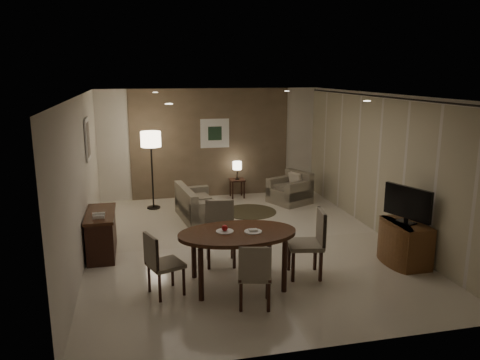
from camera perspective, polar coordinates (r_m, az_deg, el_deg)
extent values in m
cube|color=beige|center=(8.74, 0.29, -7.66)|extent=(5.50, 7.00, 0.00)
cube|color=white|center=(8.18, 0.32, 10.32)|extent=(5.50, 7.00, 0.00)
cube|color=brown|center=(11.74, -3.59, 4.50)|extent=(5.50, 0.00, 2.70)
cube|color=silver|center=(8.19, -18.77, 0.09)|extent=(0.00, 7.00, 2.70)
cube|color=silver|center=(9.36, 16.94, 1.77)|extent=(0.00, 7.00, 2.70)
cube|color=brown|center=(11.72, -3.58, 4.49)|extent=(3.96, 0.03, 2.70)
cylinder|color=black|center=(9.17, 17.09, 9.68)|extent=(0.03, 6.80, 0.03)
cube|color=silver|center=(11.68, -3.09, 5.70)|extent=(0.72, 0.03, 0.72)
cube|color=#1D3421|center=(11.67, -3.08, 5.69)|extent=(0.34, 0.01, 0.34)
cube|color=silver|center=(9.28, -18.10, 4.73)|extent=(0.03, 0.60, 0.80)
cube|color=gray|center=(9.28, -18.01, 4.74)|extent=(0.01, 0.46, 0.64)
cylinder|color=white|center=(6.19, -8.67, 9.16)|extent=(0.10, 0.10, 0.01)
cylinder|color=white|center=(6.98, 15.23, 9.28)|extent=(0.10, 0.10, 0.01)
cylinder|color=white|center=(9.78, -10.31, 10.47)|extent=(0.10, 0.10, 0.01)
cylinder|color=white|center=(10.30, 5.73, 10.73)|extent=(0.10, 0.10, 0.01)
cylinder|color=white|center=(6.84, -1.87, -6.28)|extent=(0.26, 0.26, 0.02)
cylinder|color=white|center=(6.83, 1.61, -6.31)|extent=(0.26, 0.26, 0.02)
sphere|color=#A81314|center=(6.82, -1.87, -5.86)|extent=(0.09, 0.09, 0.09)
cube|color=white|center=(6.83, 1.61, -6.12)|extent=(0.12, 0.08, 0.03)
cylinder|color=#463A27|center=(10.60, 1.18, -3.87)|extent=(1.21, 1.21, 0.01)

